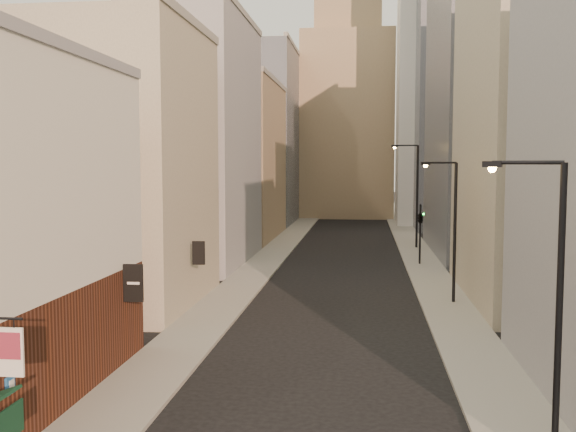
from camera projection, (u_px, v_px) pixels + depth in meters
The scene contains 15 objects.
sidewalk_left at pixel (284, 243), 65.90m from camera, with size 3.00×140.00×0.15m, color gray.
sidewalk_right at pixel (412, 245), 64.37m from camera, with size 3.00×140.00×0.15m, color gray.
left_bldg_beige at pixel (128, 168), 37.21m from camera, with size 8.00×12.00×16.00m, color gray.
left_bldg_grey at pixel (198, 143), 52.88m from camera, with size 8.00×16.00×20.00m, color gray.
left_bldg_tan at pixel (240, 161), 70.81m from camera, with size 8.00×18.00×17.00m, color #967C5A.
left_bldg_wingrid at pixel (267, 137), 90.32m from camera, with size 8.00×20.00×24.00m, color gray.
right_bldg_beige at pixel (539, 135), 38.17m from camera, with size 8.00×16.00×20.00m, color gray.
right_bldg_wingrid at pixel (480, 111), 57.72m from camera, with size 8.00×20.00×26.00m, color gray.
highrise at pixel (492, 30), 83.68m from camera, with size 21.00×23.00×51.20m.
clock_tower at pixel (348, 104), 100.44m from camera, with size 14.00×14.00×44.90m.
white_tower at pixel (428, 86), 85.20m from camera, with size 8.00×8.00×41.50m.
streetlamp_near at pixel (551, 295), 17.11m from camera, with size 2.05×1.04×8.36m.
streetlamp_mid at pixel (451, 223), 37.37m from camera, with size 2.16×0.71×8.38m.
streetlamp_far at pixel (415, 190), 61.88m from camera, with size 2.64×0.28×10.08m.
traffic_light_right at pixel (420, 218), 51.83m from camera, with size 0.79×0.79×5.00m.
Camera 1 is at (1.67, -9.94, 8.28)m, focal length 40.00 mm.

